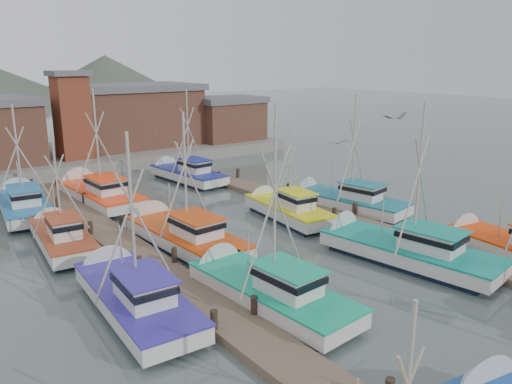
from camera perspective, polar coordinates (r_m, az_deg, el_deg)
ground at (r=26.72m, az=7.59°, el=-8.99°), size 260.00×260.00×0.00m
dock_left at (r=25.88m, az=-10.23°, el=-9.42°), size 2.30×46.00×1.50m
dock_right at (r=34.03m, az=11.22°, el=-3.47°), size 2.30×46.00×1.50m
quay at (r=57.79m, az=-19.16°, el=3.93°), size 44.00×16.00×1.20m
shed_center at (r=59.32m, az=-13.96°, el=8.58°), size 14.84×9.54×6.90m
shed_right at (r=62.06m, az=-3.34°, el=8.45°), size 8.48×6.36×5.20m
lookout_tower at (r=52.74m, az=-20.28°, el=8.31°), size 3.60×3.60×8.50m
boat_4 at (r=23.11m, az=0.80°, el=-10.96°), size 3.96×9.54×9.90m
boat_5 at (r=28.75m, az=16.01°, el=-6.24°), size 4.67×10.64×9.67m
boat_6 at (r=23.23m, az=-14.02°, el=-11.30°), size 3.70×9.61×8.85m
boat_8 at (r=30.14m, az=-8.63°, el=-4.82°), size 3.68×10.10×8.92m
boat_9 at (r=34.91m, az=3.25°, el=-1.93°), size 3.43×8.49×7.26m
boat_10 at (r=31.76m, az=-21.43°, el=-4.69°), size 3.25×8.39×7.61m
boat_11 at (r=37.48m, az=9.86°, el=-0.94°), size 4.46×9.67×9.30m
boat_12 at (r=40.97m, az=-17.71°, el=-0.07°), size 4.00×10.60×9.75m
boat_13 at (r=46.05m, az=-8.14°, el=2.09°), size 3.68×9.30×9.17m
boat_14 at (r=39.82m, az=-25.07°, el=-1.21°), size 4.07×9.87×8.71m
gull_near at (r=18.75m, az=15.62°, el=8.25°), size 1.54×0.66×0.24m
gull_far at (r=30.23m, az=9.28°, el=5.57°), size 1.55×0.63×0.24m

